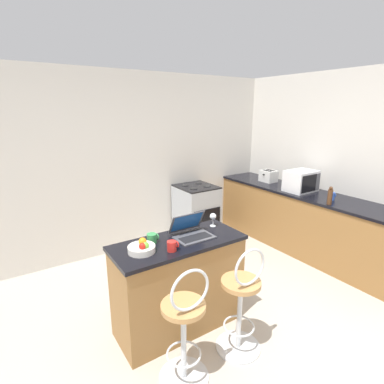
# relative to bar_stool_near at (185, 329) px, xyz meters

# --- Properties ---
(ground_plane) EXTENTS (20.00, 20.00, 0.00)m
(ground_plane) POSITION_rel_bar_stool_near_xyz_m (0.54, -0.11, -0.48)
(ground_plane) COLOR #ADA393
(wall_back) EXTENTS (12.00, 0.06, 2.60)m
(wall_back) POSITION_rel_bar_stool_near_xyz_m (0.54, 2.50, 0.82)
(wall_back) COLOR silver
(wall_back) RESTS_ON ground_plane
(breakfast_bar) EXTENTS (1.24, 0.53, 0.91)m
(breakfast_bar) POSITION_rel_bar_stool_near_xyz_m (0.29, 0.56, -0.02)
(breakfast_bar) COLOR olive
(breakfast_bar) RESTS_ON ground_plane
(counter_right) EXTENTS (0.67, 3.10, 0.91)m
(counter_right) POSITION_rel_bar_stool_near_xyz_m (2.70, 0.93, -0.02)
(counter_right) COLOR olive
(counter_right) RESTS_ON ground_plane
(bar_stool_near) EXTENTS (0.40, 0.40, 1.01)m
(bar_stool_near) POSITION_rel_bar_stool_near_xyz_m (0.00, 0.00, 0.00)
(bar_stool_near) COLOR silver
(bar_stool_near) RESTS_ON ground_plane
(bar_stool_far) EXTENTS (0.40, 0.40, 1.01)m
(bar_stool_far) POSITION_rel_bar_stool_near_xyz_m (0.57, 0.00, 0.00)
(bar_stool_far) COLOR silver
(bar_stool_far) RESTS_ON ground_plane
(laptop) EXTENTS (0.36, 0.30, 0.21)m
(laptop) POSITION_rel_bar_stool_near_xyz_m (0.45, 0.59, 0.49)
(laptop) COLOR #47474C
(laptop) RESTS_ON breakfast_bar
(microwave) EXTENTS (0.44, 0.34, 0.31)m
(microwave) POSITION_rel_bar_stool_near_xyz_m (2.67, 1.06, 0.59)
(microwave) COLOR silver
(microwave) RESTS_ON counter_right
(toaster) EXTENTS (0.23, 0.25, 0.19)m
(toaster) POSITION_rel_bar_stool_near_xyz_m (2.73, 1.74, 0.53)
(toaster) COLOR silver
(toaster) RESTS_ON counter_right
(stove_range) EXTENTS (0.57, 0.61, 0.92)m
(stove_range) POSITION_rel_bar_stool_near_xyz_m (1.56, 2.14, -0.02)
(stove_range) COLOR #9EA3A8
(stove_range) RESTS_ON ground_plane
(mug_red) EXTENTS (0.10, 0.08, 0.09)m
(mug_red) POSITION_rel_bar_stool_near_xyz_m (0.14, 0.42, 0.48)
(mug_red) COLOR red
(mug_red) RESTS_ON breakfast_bar
(pepper_mill) EXTENTS (0.06, 0.06, 0.23)m
(pepper_mill) POSITION_rel_bar_stool_near_xyz_m (2.45, 0.44, 0.55)
(pepper_mill) COLOR #4C2D19
(pepper_mill) RESTS_ON counter_right
(fruit_bowl) EXTENTS (0.23, 0.23, 0.11)m
(fruit_bowl) POSITION_rel_bar_stool_near_xyz_m (-0.08, 0.54, 0.47)
(fruit_bowl) COLOR silver
(fruit_bowl) RESTS_ON breakfast_bar
(mug_green) EXTENTS (0.11, 0.09, 0.09)m
(mug_green) POSITION_rel_bar_stool_near_xyz_m (0.07, 0.66, 0.48)
(mug_green) COLOR #338447
(mug_green) RESTS_ON breakfast_bar
(wine_glass_short) EXTENTS (0.07, 0.07, 0.14)m
(wine_glass_short) POSITION_rel_bar_stool_near_xyz_m (0.77, 0.67, 0.53)
(wine_glass_short) COLOR silver
(wine_glass_short) RESTS_ON breakfast_bar
(mug_blue) EXTENTS (0.11, 0.09, 0.10)m
(mug_blue) POSITION_rel_bar_stool_near_xyz_m (2.66, 0.55, 0.49)
(mug_blue) COLOR #2D51AD
(mug_blue) RESTS_ON counter_right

